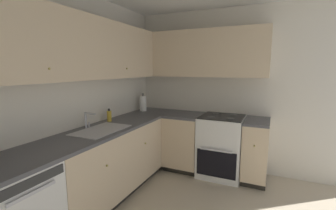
{
  "coord_description": "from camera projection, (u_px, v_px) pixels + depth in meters",
  "views": [
    {
      "loc": [
        -1.75,
        -0.45,
        1.59
      ],
      "look_at": [
        1.0,
        0.8,
        1.12
      ],
      "focal_mm": 24.84,
      "sensor_mm": 36.0,
      "label": 1
    }
  ],
  "objects": [
    {
      "name": "countertop_back",
      "position": [
        106.0,
        129.0,
        2.8
      ],
      "size": [
        2.97,
        0.6,
        0.03
      ],
      "primitive_type": "cube",
      "color": "#4C4C51",
      "rests_on": "lower_cabinets_back"
    },
    {
      "name": "wall_back",
      "position": [
        56.0,
        101.0,
        2.5
      ],
      "size": [
        3.9,
        0.05,
        2.49
      ],
      "primitive_type": "cube",
      "color": "silver",
      "rests_on": "ground_plane"
    },
    {
      "name": "countertop_right",
      "position": [
        210.0,
        117.0,
        3.46
      ],
      "size": [
        0.6,
        1.49,
        0.03
      ],
      "color": "#4C4C51",
      "rests_on": "lower_cabinets_right"
    },
    {
      "name": "upper_cabinets_back",
      "position": [
        83.0,
        48.0,
        2.56
      ],
      "size": [
        2.65,
        0.34,
        0.69
      ],
      "color": "beige"
    },
    {
      "name": "soap_bottle",
      "position": [
        109.0,
        116.0,
        3.11
      ],
      "size": [
        0.06,
        0.06,
        0.17
      ],
      "color": "gold",
      "rests_on": "countertop_back"
    },
    {
      "name": "oven_range",
      "position": [
        221.0,
        145.0,
        3.47
      ],
      "size": [
        0.68,
        0.62,
        1.04
      ],
      "color": "white",
      "rests_on": "ground_plane"
    },
    {
      "name": "faucet",
      "position": [
        87.0,
        119.0,
        2.74
      ],
      "size": [
        0.07,
        0.16,
        0.19
      ],
      "color": "silver",
      "rests_on": "countertop_back"
    },
    {
      "name": "upper_cabinets_right",
      "position": [
        198.0,
        54.0,
        3.55
      ],
      "size": [
        0.32,
        2.04,
        0.69
      ],
      "color": "beige"
    },
    {
      "name": "wall_right",
      "position": [
        241.0,
        92.0,
        3.54
      ],
      "size": [
        0.05,
        3.41,
        2.49
      ],
      "primitive_type": "cube",
      "color": "silver",
      "rests_on": "ground_plane"
    },
    {
      "name": "sink",
      "position": [
        102.0,
        134.0,
        2.68
      ],
      "size": [
        0.65,
        0.4,
        0.1
      ],
      "color": "#B7B7BC",
      "rests_on": "countertop_back"
    },
    {
      "name": "paper_towel_roll",
      "position": [
        143.0,
        104.0,
        3.86
      ],
      "size": [
        0.11,
        0.11,
        0.31
      ],
      "color": "white",
      "rests_on": "countertop_back"
    },
    {
      "name": "lower_cabinets_back",
      "position": [
        108.0,
        163.0,
        2.87
      ],
      "size": [
        1.77,
        0.62,
        0.85
      ],
      "color": "beige",
      "rests_on": "ground_plane"
    },
    {
      "name": "lower_cabinets_right",
      "position": [
        209.0,
        145.0,
        3.54
      ],
      "size": [
        0.62,
        1.49,
        0.85
      ],
      "color": "beige",
      "rests_on": "ground_plane"
    }
  ]
}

